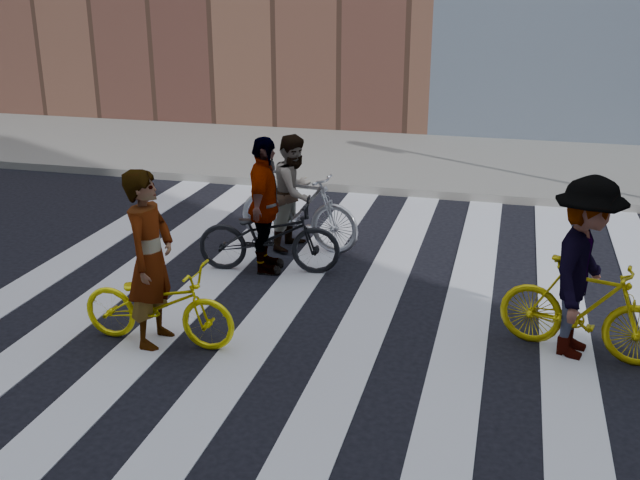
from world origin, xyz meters
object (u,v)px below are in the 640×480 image
at_px(bike_yellow_left, 158,304).
at_px(bike_yellow_right, 584,308).
at_px(rider_left, 150,259).
at_px(rider_right, 584,268).
at_px(rider_mid, 295,192).
at_px(rider_rear, 265,206).
at_px(bike_dark_rear, 269,236).
at_px(bike_silver_mid, 298,209).

bearing_deg(bike_yellow_left, bike_yellow_right, -78.18).
bearing_deg(bike_yellow_left, rider_left, 90.42).
bearing_deg(rider_right, rider_mid, 72.57).
distance_m(bike_yellow_right, rider_right, 0.44).
bearing_deg(rider_left, rider_rear, -11.61).
bearing_deg(bike_yellow_right, rider_left, 116.45).
bearing_deg(rider_left, rider_mid, -9.83).
distance_m(bike_dark_rear, rider_rear, 0.42).
height_order(bike_silver_mid, rider_right, rider_right).
xyz_separation_m(bike_dark_rear, rider_mid, (0.06, 1.01, 0.33)).
relative_size(bike_yellow_right, rider_left, 0.90).
relative_size(bike_yellow_right, rider_mid, 1.04).
bearing_deg(bike_silver_mid, rider_left, -178.65).
distance_m(bike_silver_mid, rider_mid, 0.26).
bearing_deg(bike_dark_rear, bike_yellow_right, -118.32).
height_order(bike_yellow_left, bike_yellow_right, bike_yellow_right).
bearing_deg(rider_rear, bike_yellow_left, 160.69).
height_order(rider_left, rider_right, rider_left).
xyz_separation_m(rider_left, rider_right, (4.38, 0.88, -0.01)).
distance_m(bike_yellow_right, rider_mid, 4.54).
bearing_deg(rider_left, bike_dark_rear, -12.80).
height_order(rider_left, rider_rear, rider_left).
xyz_separation_m(bike_yellow_left, bike_dark_rear, (0.49, 2.28, 0.04)).
distance_m(bike_silver_mid, bike_dark_rear, 1.02).
distance_m(rider_left, rider_mid, 3.36).
relative_size(rider_left, rider_right, 1.01).
distance_m(rider_left, rider_rear, 2.34).
height_order(bike_yellow_right, rider_right, rider_right).
distance_m(bike_silver_mid, rider_right, 4.46).
height_order(bike_yellow_left, rider_mid, rider_mid).
relative_size(bike_yellow_left, rider_right, 0.90).
xyz_separation_m(bike_yellow_left, bike_silver_mid, (0.60, 3.30, 0.12)).
bearing_deg(bike_silver_mid, bike_dark_rear, -173.73).
distance_m(bike_yellow_left, rider_right, 4.44).
distance_m(rider_left, rider_right, 4.46).
relative_size(bike_yellow_left, rider_rear, 0.95).
bearing_deg(rider_mid, bike_yellow_right, -109.82).
distance_m(bike_dark_rear, rider_mid, 1.07).
relative_size(bike_dark_rear, rider_rear, 1.04).
xyz_separation_m(bike_silver_mid, bike_yellow_right, (3.78, -2.42, -0.05)).
relative_size(bike_yellow_right, bike_dark_rear, 0.91).
distance_m(bike_yellow_left, bike_silver_mid, 3.35).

